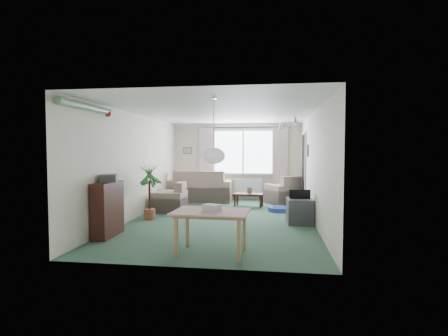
# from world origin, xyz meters

# --- Properties ---
(ground) EXTENTS (6.50, 6.50, 0.00)m
(ground) POSITION_xyz_m (0.00, 0.00, 0.00)
(ground) COLOR #2D4B38
(window) EXTENTS (1.80, 0.03, 1.30)m
(window) POSITION_xyz_m (0.20, 3.23, 1.50)
(window) COLOR white
(curtain_rod) EXTENTS (2.60, 0.03, 0.03)m
(curtain_rod) POSITION_xyz_m (0.20, 3.15, 2.27)
(curtain_rod) COLOR black
(curtain_left) EXTENTS (0.45, 0.08, 2.00)m
(curtain_left) POSITION_xyz_m (-0.95, 3.13, 1.27)
(curtain_left) COLOR beige
(curtain_right) EXTENTS (0.45, 0.08, 2.00)m
(curtain_right) POSITION_xyz_m (1.35, 3.13, 1.27)
(curtain_right) COLOR beige
(radiator) EXTENTS (1.20, 0.10, 0.55)m
(radiator) POSITION_xyz_m (0.20, 3.19, 0.40)
(radiator) COLOR white
(doorway) EXTENTS (0.03, 0.95, 2.00)m
(doorway) POSITION_xyz_m (1.99, 2.20, 1.00)
(doorway) COLOR black
(pendant_lamp) EXTENTS (0.36, 0.36, 0.36)m
(pendant_lamp) POSITION_xyz_m (0.20, -2.30, 1.48)
(pendant_lamp) COLOR white
(tinsel_garland) EXTENTS (1.60, 1.60, 0.12)m
(tinsel_garland) POSITION_xyz_m (-1.92, -2.30, 2.28)
(tinsel_garland) COLOR #196626
(bauble_cluster_a) EXTENTS (0.20, 0.20, 0.20)m
(bauble_cluster_a) POSITION_xyz_m (1.30, 0.90, 2.22)
(bauble_cluster_a) COLOR silver
(bauble_cluster_b) EXTENTS (0.20, 0.20, 0.20)m
(bauble_cluster_b) POSITION_xyz_m (1.60, -0.30, 2.22)
(bauble_cluster_b) COLOR silver
(wall_picture_back) EXTENTS (0.28, 0.03, 0.22)m
(wall_picture_back) POSITION_xyz_m (-1.60, 3.23, 1.55)
(wall_picture_back) COLOR brown
(wall_picture_right) EXTENTS (0.03, 0.24, 0.30)m
(wall_picture_right) POSITION_xyz_m (1.98, 1.20, 1.55)
(wall_picture_right) COLOR brown
(sofa) EXTENTS (1.91, 1.04, 0.94)m
(sofa) POSITION_xyz_m (-1.06, 2.75, 0.47)
(sofa) COLOR #BFB890
(sofa) RESTS_ON ground
(armchair_corner) EXTENTS (1.23, 1.21, 0.82)m
(armchair_corner) POSITION_xyz_m (1.48, 2.56, 0.41)
(armchair_corner) COLOR #B8B18B
(armchair_corner) RESTS_ON ground
(armchair_left) EXTENTS (0.80, 0.85, 0.75)m
(armchair_left) POSITION_xyz_m (-1.50, 0.88, 0.37)
(armchair_left) COLOR tan
(armchair_left) RESTS_ON ground
(coffee_table) EXTENTS (0.85, 0.53, 0.36)m
(coffee_table) POSITION_xyz_m (0.47, 1.93, 0.18)
(coffee_table) COLOR black
(coffee_table) RESTS_ON ground
(photo_frame) EXTENTS (0.12, 0.04, 0.16)m
(photo_frame) POSITION_xyz_m (0.49, 1.95, 0.44)
(photo_frame) COLOR brown
(photo_frame) RESTS_ON coffee_table
(bookshelf) EXTENTS (0.28, 0.81, 0.99)m
(bookshelf) POSITION_xyz_m (-1.84, -1.80, 0.49)
(bookshelf) COLOR black
(bookshelf) RESTS_ON ground
(hifi_box) EXTENTS (0.37, 0.42, 0.14)m
(hifi_box) POSITION_xyz_m (-1.84, -1.72, 1.06)
(hifi_box) COLOR #3E3F44
(hifi_box) RESTS_ON bookshelf
(houseplant) EXTENTS (0.64, 0.64, 1.27)m
(houseplant) POSITION_xyz_m (-1.63, -0.20, 0.64)
(houseplant) COLOR #1E5A2B
(houseplant) RESTS_ON ground
(dining_table) EXTENTS (1.05, 0.73, 0.64)m
(dining_table) POSITION_xyz_m (0.21, -2.60, 0.32)
(dining_table) COLOR tan
(dining_table) RESTS_ON ground
(gift_box) EXTENTS (0.30, 0.27, 0.12)m
(gift_box) POSITION_xyz_m (0.23, -2.63, 0.70)
(gift_box) COLOR silver
(gift_box) RESTS_ON dining_table
(tv_cube) EXTENTS (0.56, 0.61, 0.53)m
(tv_cube) POSITION_xyz_m (1.70, -0.18, 0.26)
(tv_cube) COLOR #404146
(tv_cube) RESTS_ON ground
(pet_bed) EXTENTS (0.70, 0.70, 0.11)m
(pet_bed) POSITION_xyz_m (1.29, 1.24, 0.06)
(pet_bed) COLOR navy
(pet_bed) RESTS_ON ground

